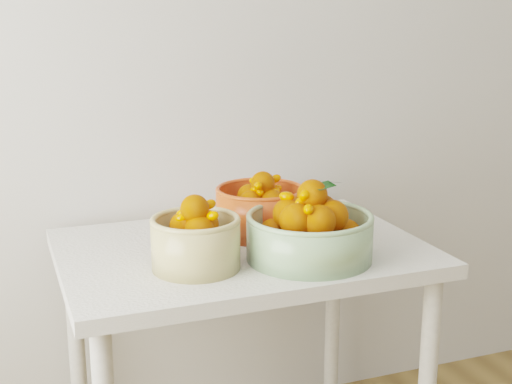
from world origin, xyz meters
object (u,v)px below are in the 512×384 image
bowl_green (310,232)px  bowl_orange (260,209)px  table (242,278)px  bowl_cream (196,240)px

bowl_green → bowl_orange: (-0.04, 0.25, -0.00)m
table → bowl_orange: (0.09, 0.09, 0.17)m
bowl_green → table: bearing=128.8°
table → bowl_green: bowl_green is taller
bowl_cream → bowl_orange: size_ratio=0.84×
bowl_cream → table: bearing=37.0°
bowl_cream → bowl_green: (0.30, -0.04, 0.00)m
bowl_cream → bowl_green: bearing=-7.1°
bowl_cream → bowl_green: size_ratio=0.69×
table → bowl_orange: 0.21m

